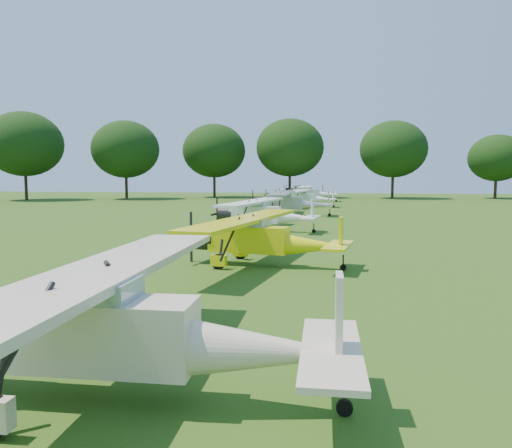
{
  "coord_description": "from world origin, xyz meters",
  "views": [
    {
      "loc": [
        4.1,
        -25.44,
        3.53
      ],
      "look_at": [
        0.95,
        -3.5,
        1.4
      ],
      "focal_mm": 35.0,
      "sensor_mm": 36.0,
      "label": 1
    }
  ],
  "objects_px": {
    "aircraft_2": "(261,235)",
    "aircraft_1": "(122,323)",
    "aircraft_6": "(310,192)",
    "aircraft_3": "(262,212)",
    "aircraft_5": "(305,196)",
    "aircraft_4": "(289,201)",
    "golf_cart": "(270,196)",
    "aircraft_7": "(303,190)"
  },
  "relations": [
    {
      "from": "aircraft_2",
      "to": "aircraft_1",
      "type": "bearing_deg",
      "value": -82.61
    },
    {
      "from": "aircraft_6",
      "to": "aircraft_1",
      "type": "bearing_deg",
      "value": -90.04
    },
    {
      "from": "aircraft_2",
      "to": "aircraft_3",
      "type": "bearing_deg",
      "value": 107.1
    },
    {
      "from": "aircraft_1",
      "to": "aircraft_5",
      "type": "distance_m",
      "value": 50.43
    },
    {
      "from": "aircraft_3",
      "to": "aircraft_4",
      "type": "relative_size",
      "value": 0.94
    },
    {
      "from": "aircraft_1",
      "to": "aircraft_4",
      "type": "relative_size",
      "value": 0.96
    },
    {
      "from": "golf_cart",
      "to": "aircraft_2",
      "type": "bearing_deg",
      "value": -82.46
    },
    {
      "from": "aircraft_5",
      "to": "aircraft_1",
      "type": "bearing_deg",
      "value": -84.74
    },
    {
      "from": "aircraft_5",
      "to": "aircraft_6",
      "type": "bearing_deg",
      "value": 95.38
    },
    {
      "from": "golf_cart",
      "to": "aircraft_4",
      "type": "bearing_deg",
      "value": -78.87
    },
    {
      "from": "aircraft_2",
      "to": "golf_cart",
      "type": "bearing_deg",
      "value": 106.05
    },
    {
      "from": "aircraft_4",
      "to": "aircraft_2",
      "type": "bearing_deg",
      "value": -87.88
    },
    {
      "from": "aircraft_3",
      "to": "aircraft_6",
      "type": "relative_size",
      "value": 0.93
    },
    {
      "from": "aircraft_1",
      "to": "aircraft_3",
      "type": "bearing_deg",
      "value": 91.93
    },
    {
      "from": "aircraft_5",
      "to": "aircraft_6",
      "type": "xyz_separation_m",
      "value": [
        0.11,
        12.51,
        0.12
      ]
    },
    {
      "from": "aircraft_1",
      "to": "aircraft_2",
      "type": "bearing_deg",
      "value": 87.04
    },
    {
      "from": "aircraft_1",
      "to": "aircraft_4",
      "type": "distance_m",
      "value": 37.4
    },
    {
      "from": "aircraft_1",
      "to": "aircraft_5",
      "type": "xyz_separation_m",
      "value": [
        0.56,
        50.42,
        -0.05
      ]
    },
    {
      "from": "aircraft_1",
      "to": "aircraft_4",
      "type": "bearing_deg",
      "value": 89.97
    },
    {
      "from": "aircraft_6",
      "to": "aircraft_5",
      "type": "bearing_deg",
      "value": -89.94
    },
    {
      "from": "aircraft_3",
      "to": "aircraft_4",
      "type": "bearing_deg",
      "value": 94.88
    },
    {
      "from": "aircraft_6",
      "to": "aircraft_7",
      "type": "xyz_separation_m",
      "value": [
        -1.61,
        12.76,
        -0.1
      ]
    },
    {
      "from": "golf_cart",
      "to": "aircraft_5",
      "type": "bearing_deg",
      "value": -69.14
    },
    {
      "from": "aircraft_2",
      "to": "aircraft_4",
      "type": "relative_size",
      "value": 0.92
    },
    {
      "from": "aircraft_3",
      "to": "aircraft_6",
      "type": "xyz_separation_m",
      "value": [
        1.68,
        38.5,
        0.1
      ]
    },
    {
      "from": "aircraft_3",
      "to": "aircraft_7",
      "type": "xyz_separation_m",
      "value": [
        0.07,
        51.27,
        -0.0
      ]
    },
    {
      "from": "aircraft_2",
      "to": "aircraft_7",
      "type": "distance_m",
      "value": 63.56
    },
    {
      "from": "golf_cart",
      "to": "aircraft_1",
      "type": "bearing_deg",
      "value": -84.02
    },
    {
      "from": "aircraft_2",
      "to": "aircraft_5",
      "type": "height_order",
      "value": "aircraft_5"
    },
    {
      "from": "aircraft_2",
      "to": "aircraft_4",
      "type": "bearing_deg",
      "value": 101.74
    },
    {
      "from": "aircraft_1",
      "to": "golf_cart",
      "type": "xyz_separation_m",
      "value": [
        -5.39,
        67.26,
        -0.71
      ]
    },
    {
      "from": "aircraft_5",
      "to": "aircraft_7",
      "type": "height_order",
      "value": "aircraft_7"
    },
    {
      "from": "aircraft_1",
      "to": "aircraft_6",
      "type": "bearing_deg",
      "value": 88.95
    },
    {
      "from": "aircraft_7",
      "to": "golf_cart",
      "type": "bearing_deg",
      "value": -125.22
    },
    {
      "from": "aircraft_5",
      "to": "golf_cart",
      "type": "relative_size",
      "value": 5.27
    },
    {
      "from": "aircraft_1",
      "to": "aircraft_3",
      "type": "height_order",
      "value": "aircraft_1"
    },
    {
      "from": "aircraft_2",
      "to": "aircraft_7",
      "type": "xyz_separation_m",
      "value": [
        -1.48,
        63.54,
        0.03
      ]
    },
    {
      "from": "aircraft_4",
      "to": "aircraft_5",
      "type": "distance_m",
      "value": 13.05
    },
    {
      "from": "aircraft_3",
      "to": "golf_cart",
      "type": "distance_m",
      "value": 43.06
    },
    {
      "from": "aircraft_3",
      "to": "aircraft_4",
      "type": "xyz_separation_m",
      "value": [
        0.74,
        12.97,
        0.09
      ]
    },
    {
      "from": "aircraft_2",
      "to": "aircraft_7",
      "type": "relative_size",
      "value": 0.97
    },
    {
      "from": "aircraft_5",
      "to": "aircraft_3",
      "type": "bearing_deg",
      "value": -87.57
    }
  ]
}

